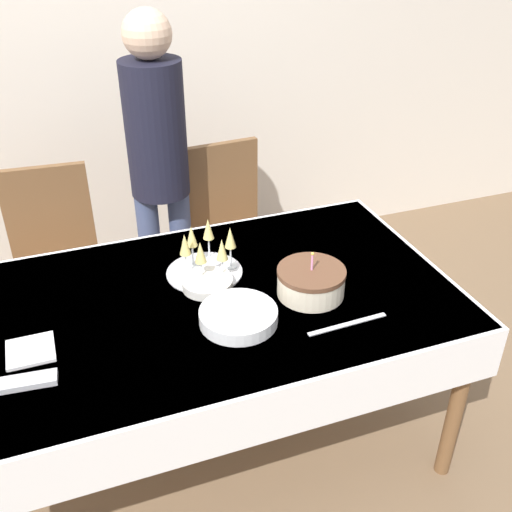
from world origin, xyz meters
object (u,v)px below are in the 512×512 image
at_px(dining_chair_far_left, 56,261).
at_px(champagne_tray, 206,253).
at_px(person_standing, 158,155).
at_px(plate_stack_dessert, 207,283).
at_px(dining_chair_far_right, 230,230).
at_px(plate_stack_main, 238,316).
at_px(birthday_cake, 311,282).

relative_size(dining_chair_far_left, champagne_tray, 3.30).
xyz_separation_m(dining_chair_far_left, person_standing, (0.54, 0.05, 0.44)).
xyz_separation_m(champagne_tray, person_standing, (-0.02, 0.73, 0.13)).
bearing_deg(plate_stack_dessert, dining_chair_far_right, 66.78).
bearing_deg(plate_stack_dessert, plate_stack_main, -80.41).
bearing_deg(person_standing, birthday_cake, -71.40).
xyz_separation_m(champagne_tray, plate_stack_main, (0.02, -0.34, -0.06)).
bearing_deg(birthday_cake, plate_stack_dessert, 153.46).
xyz_separation_m(birthday_cake, champagne_tray, (-0.32, 0.27, 0.03)).
bearing_deg(dining_chair_far_right, birthday_cake, -89.47).
distance_m(dining_chair_far_right, plate_stack_dessert, 0.89).
distance_m(dining_chair_far_left, champagne_tray, 0.93).
xyz_separation_m(dining_chair_far_left, plate_stack_main, (0.57, -1.02, 0.25)).
height_order(dining_chair_far_right, birthday_cake, dining_chair_far_right).
relative_size(dining_chair_far_left, plate_stack_main, 3.59).
distance_m(dining_chair_far_left, birthday_cake, 1.33).
relative_size(dining_chair_far_right, champagne_tray, 3.30).
distance_m(plate_stack_dessert, person_standing, 0.85).
bearing_deg(person_standing, plate_stack_dessert, -90.56).
bearing_deg(plate_stack_main, dining_chair_far_left, 119.12).
bearing_deg(champagne_tray, person_standing, 91.38).
distance_m(dining_chair_far_left, plate_stack_main, 1.20).
bearing_deg(champagne_tray, dining_chair_far_left, 129.17).
xyz_separation_m(plate_stack_main, person_standing, (-0.03, 1.07, 0.19)).
bearing_deg(birthday_cake, dining_chair_far_left, 132.48).
height_order(dining_chair_far_left, dining_chair_far_right, same).
bearing_deg(plate_stack_main, champagne_tray, 92.55).
relative_size(dining_chair_far_left, birthday_cake, 3.88).
height_order(champagne_tray, plate_stack_main, champagne_tray).
height_order(dining_chair_far_right, person_standing, person_standing).
xyz_separation_m(dining_chair_far_left, dining_chair_far_right, (0.87, -0.00, 0.00)).
bearing_deg(dining_chair_far_right, champagne_tray, -114.48).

